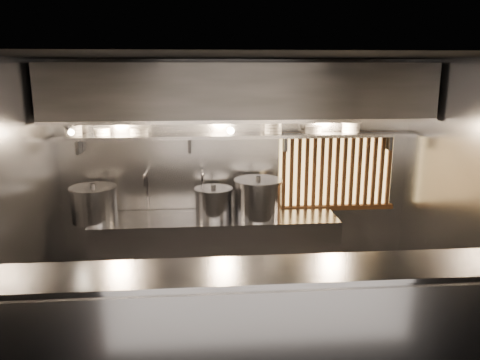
{
  "coord_description": "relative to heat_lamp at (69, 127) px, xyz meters",
  "views": [
    {
      "loc": [
        -0.46,
        -4.39,
        2.69
      ],
      "look_at": [
        -0.04,
        0.55,
        1.5
      ],
      "focal_mm": 35.0,
      "sensor_mm": 36.0,
      "label": 1
    }
  ],
  "objects": [
    {
      "name": "faucet_left",
      "position": [
        0.75,
        0.52,
        -0.76
      ],
      "size": [
        0.04,
        0.3,
        0.5
      ],
      "color": "silver",
      "rests_on": "wall_back"
    },
    {
      "name": "wood_screen",
      "position": [
        3.2,
        0.6,
        -0.69
      ],
      "size": [
        1.56,
        0.09,
        1.04
      ],
      "color": "#F9C970",
      "rests_on": "wall_back"
    },
    {
      "name": "bowl_shelf",
      "position": [
        1.9,
        0.47,
        -0.19
      ],
      "size": [
        4.4,
        0.34,
        0.04
      ],
      "primitive_type": "cube",
      "color": "#A0A0A5",
      "rests_on": "wall_back"
    },
    {
      "name": "faucet_right",
      "position": [
        1.45,
        0.52,
        -0.76
      ],
      "size": [
        0.04,
        0.3,
        0.5
      ],
      "color": "silver",
      "rests_on": "wall_back"
    },
    {
      "name": "stock_pot_mid",
      "position": [
        1.58,
        0.31,
        -0.98
      ],
      "size": [
        0.58,
        0.58,
        0.4
      ],
      "rotation": [
        0.0,
        0.0,
        -0.27
      ],
      "color": "#A0A0A5",
      "rests_on": "cooking_bench"
    },
    {
      "name": "bowl_stack_0",
      "position": [
        -0.08,
        0.47,
        -0.1
      ],
      "size": [
        0.21,
        0.21,
        0.13
      ],
      "color": "silver",
      "rests_on": "bowl_shelf"
    },
    {
      "name": "bowl_stack_3",
      "position": [
        2.33,
        0.47,
        -0.08
      ],
      "size": [
        0.23,
        0.23,
        0.17
      ],
      "color": "silver",
      "rests_on": "bowl_shelf"
    },
    {
      "name": "heat_lamp",
      "position": [
        0.0,
        0.0,
        0.0
      ],
      "size": [
        0.25,
        0.35,
        0.2
      ],
      "color": "#A0A0A5",
      "rests_on": "exhaust_hood"
    },
    {
      "name": "cooking_bench",
      "position": [
        1.6,
        0.28,
        -1.62
      ],
      "size": [
        3.0,
        0.7,
        0.9
      ],
      "primitive_type": "cube",
      "color": "#A0A0A5",
      "rests_on": "floor"
    },
    {
      "name": "bowl_stack_2",
      "position": [
        0.69,
        0.47,
        -0.12
      ],
      "size": [
        0.23,
        0.23,
        0.09
      ],
      "color": "silver",
      "rests_on": "bowl_shelf"
    },
    {
      "name": "bowl_stack_1",
      "position": [
        0.26,
        0.47,
        -0.12
      ],
      "size": [
        0.2,
        0.2,
        0.09
      ],
      "color": "silver",
      "rests_on": "bowl_shelf"
    },
    {
      "name": "floor",
      "position": [
        1.9,
        -0.85,
        -2.07
      ],
      "size": [
        4.5,
        4.5,
        0.0
      ],
      "primitive_type": "plane",
      "color": "black",
      "rests_on": "ground"
    },
    {
      "name": "stock_pot_right",
      "position": [
        2.12,
        0.25,
        -0.93
      ],
      "size": [
        0.63,
        0.63,
        0.51
      ],
      "rotation": [
        0.0,
        0.0,
        0.06
      ],
      "color": "#A0A0A5",
      "rests_on": "cooking_bench"
    },
    {
      "name": "wall_back",
      "position": [
        1.9,
        0.65,
        -0.67
      ],
      "size": [
        4.5,
        0.0,
        4.5
      ],
      "primitive_type": "plane",
      "rotation": [
        1.57,
        0.0,
        0.0
      ],
      "color": "gray",
      "rests_on": "floor"
    },
    {
      "name": "ceiling",
      "position": [
        1.9,
        -0.85,
        0.73
      ],
      "size": [
        4.5,
        4.5,
        0.0
      ],
      "primitive_type": "plane",
      "rotation": [
        3.14,
        0.0,
        0.0
      ],
      "color": "black",
      "rests_on": "wall_back"
    },
    {
      "name": "stock_pot_left",
      "position": [
        0.15,
        0.26,
        -0.95
      ],
      "size": [
        0.7,
        0.7,
        0.46
      ],
      "rotation": [
        0.0,
        0.0,
        -0.29
      ],
      "color": "#A0A0A5",
      "rests_on": "cooking_bench"
    },
    {
      "name": "exhaust_hood",
      "position": [
        1.9,
        0.25,
        0.36
      ],
      "size": [
        4.4,
        0.81,
        0.65
      ],
      "color": "#2D2D30",
      "rests_on": "ceiling"
    },
    {
      "name": "pendant_bulb",
      "position": [
        1.8,
        0.35,
        -0.11
      ],
      "size": [
        0.09,
        0.09,
        0.19
      ],
      "color": "#2D2D30",
      "rests_on": "exhaust_hood"
    },
    {
      "name": "wall_right",
      "position": [
        4.15,
        -0.85,
        -0.67
      ],
      "size": [
        0.0,
        3.0,
        3.0
      ],
      "primitive_type": "plane",
      "rotation": [
        1.57,
        0.0,
        -1.57
      ],
      "color": "gray",
      "rests_on": "floor"
    },
    {
      "name": "serving_counter",
      "position": [
        1.9,
        -1.81,
        -1.5
      ],
      "size": [
        4.5,
        0.56,
        1.13
      ],
      "color": "#A0A0A5",
      "rests_on": "floor"
    },
    {
      "name": "wall_left",
      "position": [
        -0.35,
        -0.85,
        -0.67
      ],
      "size": [
        0.0,
        3.0,
        3.0
      ],
      "primitive_type": "plane",
      "rotation": [
        1.57,
        0.0,
        1.57
      ],
      "color": "gray",
      "rests_on": "floor"
    },
    {
      "name": "bowl_stack_4",
      "position": [
        2.84,
        0.47,
        -0.12
      ],
      "size": [
        0.22,
        0.22,
        0.09
      ],
      "color": "silver",
      "rests_on": "bowl_shelf"
    },
    {
      "name": "bowl_stack_5",
      "position": [
        3.32,
        0.47,
        -0.1
      ],
      "size": [
        0.24,
        0.24,
        0.13
      ],
      "color": "silver",
      "rests_on": "bowl_shelf"
    }
  ]
}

